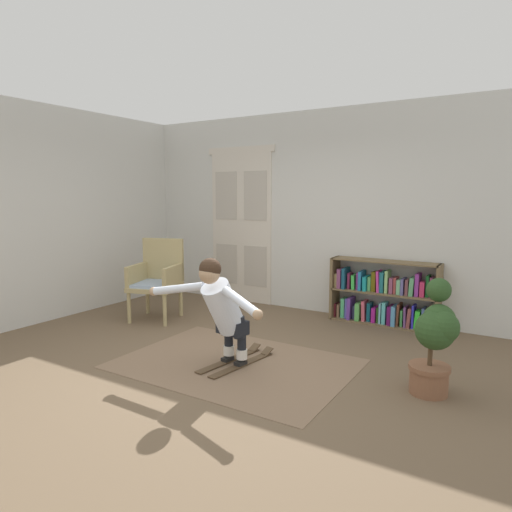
{
  "coord_description": "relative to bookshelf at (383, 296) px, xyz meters",
  "views": [
    {
      "loc": [
        2.6,
        -3.47,
        1.72
      ],
      "look_at": [
        0.06,
        0.69,
        1.05
      ],
      "focal_mm": 31.73,
      "sensor_mm": 36.0,
      "label": 1
    }
  ],
  "objects": [
    {
      "name": "back_wall",
      "position": [
        -0.98,
        0.21,
        1.07
      ],
      "size": [
        6.0,
        0.1,
        2.9
      ],
      "primitive_type": "cube",
      "color": "silver",
      "rests_on": "ground"
    },
    {
      "name": "side_wall_left",
      "position": [
        -3.98,
        -1.99,
        1.07
      ],
      "size": [
        0.1,
        6.0,
        2.9
      ],
      "primitive_type": "cube",
      "color": "silver",
      "rests_on": "ground"
    },
    {
      "name": "skis_pair",
      "position": [
        -0.86,
        -2.17,
        -0.36
      ],
      "size": [
        0.4,
        0.93,
        0.07
      ],
      "color": "#503C28",
      "rests_on": "rug"
    },
    {
      "name": "person_skier",
      "position": [
        -0.89,
        -2.39,
        0.28
      ],
      "size": [
        1.47,
        0.72,
        1.06
      ],
      "color": "white",
      "rests_on": "skis_pair"
    },
    {
      "name": "rug",
      "position": [
        -0.87,
        -2.2,
        -0.38
      ],
      "size": [
        2.31,
        1.64,
        0.01
      ],
      "primitive_type": "cube",
      "color": "#7F644C",
      "rests_on": "ground"
    },
    {
      "name": "bookshelf",
      "position": [
        0.0,
        0.0,
        0.0
      ],
      "size": [
        1.41,
        0.3,
        0.86
      ],
      "color": "brown",
      "rests_on": "ground"
    },
    {
      "name": "wicker_chair",
      "position": [
        -2.75,
        -1.33,
        0.2
      ],
      "size": [
        0.75,
        0.75,
        1.1
      ],
      "color": "tan",
      "rests_on": "ground"
    },
    {
      "name": "ground_plane",
      "position": [
        -0.98,
        -2.39,
        -0.38
      ],
      "size": [
        7.2,
        7.2,
        0.0
      ],
      "primitive_type": "plane",
      "color": "brown"
    },
    {
      "name": "potted_plant",
      "position": [
        0.99,
        -1.91,
        0.13
      ],
      "size": [
        0.41,
        0.42,
        1.01
      ],
      "color": "brown",
      "rests_on": "ground"
    },
    {
      "name": "double_door",
      "position": [
        -2.34,
        0.15,
        0.85
      ],
      "size": [
        1.22,
        0.05,
        2.45
      ],
      "color": "beige",
      "rests_on": "ground"
    }
  ]
}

